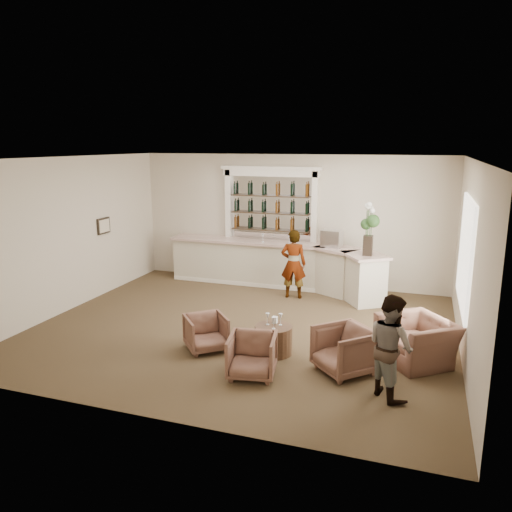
% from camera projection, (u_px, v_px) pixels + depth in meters
% --- Properties ---
extents(ground, '(8.00, 8.00, 0.00)m').
position_uv_depth(ground, '(243.00, 328.00, 9.87)').
color(ground, brown).
rests_on(ground, ground).
extents(room_shell, '(8.04, 7.02, 3.32)m').
position_uv_depth(room_shell, '(262.00, 206.00, 9.95)').
color(room_shell, beige).
rests_on(room_shell, ground).
extents(bar_counter, '(5.72, 1.80, 1.14)m').
position_uv_depth(bar_counter, '(278.00, 265.00, 12.56)').
color(bar_counter, beige).
rests_on(bar_counter, ground).
extents(back_bar_alcove, '(2.64, 0.25, 3.00)m').
position_uv_depth(back_bar_alcove, '(270.00, 205.00, 12.72)').
color(back_bar_alcove, white).
rests_on(back_bar_alcove, ground).
extents(cocktail_table, '(0.65, 0.65, 0.50)m').
position_uv_depth(cocktail_table, '(273.00, 340.00, 8.63)').
color(cocktail_table, '#4E3122').
rests_on(cocktail_table, ground).
extents(sommelier, '(0.64, 0.47, 1.63)m').
position_uv_depth(sommelier, '(293.00, 264.00, 11.65)').
color(sommelier, gray).
rests_on(sommelier, ground).
extents(guest, '(0.92, 0.94, 1.52)m').
position_uv_depth(guest, '(391.00, 346.00, 7.08)').
color(guest, gray).
rests_on(guest, ground).
extents(armchair_left, '(0.97, 0.97, 0.63)m').
position_uv_depth(armchair_left, '(206.00, 333.00, 8.77)').
color(armchair_left, brown).
rests_on(armchair_left, ground).
extents(armchair_center, '(0.85, 0.86, 0.68)m').
position_uv_depth(armchair_center, '(252.00, 356.00, 7.77)').
color(armchair_center, brown).
rests_on(armchair_center, ground).
extents(armchair_right, '(1.15, 1.15, 0.75)m').
position_uv_depth(armchair_right, '(344.00, 350.00, 7.89)').
color(armchair_right, brown).
rests_on(armchair_right, ground).
extents(armchair_far, '(1.48, 1.51, 0.74)m').
position_uv_depth(armchair_far, '(417.00, 341.00, 8.28)').
color(armchair_far, brown).
rests_on(armchair_far, ground).
extents(espresso_machine, '(0.50, 0.44, 0.41)m').
position_uv_depth(espresso_machine, '(332.00, 238.00, 11.94)').
color(espresso_machine, silver).
rests_on(espresso_machine, bar_counter).
extents(flower_vase, '(0.31, 0.31, 1.18)m').
position_uv_depth(flower_vase, '(369.00, 226.00, 10.92)').
color(flower_vase, black).
rests_on(flower_vase, bar_counter).
extents(wine_glass_bar_left, '(0.07, 0.07, 0.21)m').
position_uv_depth(wine_glass_bar_left, '(263.00, 238.00, 12.53)').
color(wine_glass_bar_left, white).
rests_on(wine_glass_bar_left, bar_counter).
extents(wine_glass_bar_right, '(0.07, 0.07, 0.21)m').
position_uv_depth(wine_glass_bar_right, '(289.00, 239.00, 12.32)').
color(wine_glass_bar_right, white).
rests_on(wine_glass_bar_right, bar_counter).
extents(wine_glass_tbl_a, '(0.07, 0.07, 0.21)m').
position_uv_depth(wine_glass_tbl_a, '(267.00, 319.00, 8.62)').
color(wine_glass_tbl_a, white).
rests_on(wine_glass_tbl_a, cocktail_table).
extents(wine_glass_tbl_b, '(0.07, 0.07, 0.21)m').
position_uv_depth(wine_glass_tbl_b, '(280.00, 319.00, 8.60)').
color(wine_glass_tbl_b, white).
rests_on(wine_glass_tbl_b, cocktail_table).
extents(wine_glass_tbl_c, '(0.07, 0.07, 0.21)m').
position_uv_depth(wine_glass_tbl_c, '(274.00, 323.00, 8.42)').
color(wine_glass_tbl_c, white).
rests_on(wine_glass_tbl_c, cocktail_table).
extents(napkin_holder, '(0.08, 0.08, 0.12)m').
position_uv_depth(napkin_holder, '(275.00, 320.00, 8.70)').
color(napkin_holder, white).
rests_on(napkin_holder, cocktail_table).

